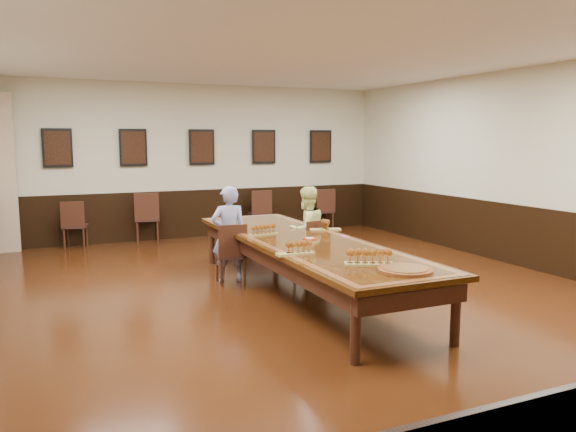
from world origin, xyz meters
name	(u,v)px	position (x,y,z in m)	size (l,w,h in m)	color
floor	(303,295)	(0.00, 0.00, -0.01)	(8.00, 10.00, 0.02)	black
ceiling	(304,48)	(0.00, 0.00, 3.21)	(8.00, 10.00, 0.02)	white
wall_back	(201,161)	(0.00, 5.01, 1.60)	(8.00, 0.02, 3.20)	beige
wall_right	(531,169)	(4.01, 0.00, 1.60)	(0.02, 10.00, 3.20)	beige
chair_man	(230,253)	(-0.69, 0.99, 0.44)	(0.41, 0.45, 0.88)	black
chair_woman	(310,248)	(0.55, 0.91, 0.43)	(0.41, 0.44, 0.87)	black
spare_chair_a	(75,224)	(-2.57, 4.71, 0.46)	(0.43, 0.47, 0.91)	black
spare_chair_b	(147,217)	(-1.20, 4.78, 0.51)	(0.48, 0.52, 1.02)	black
spare_chair_c	(259,212)	(1.21, 4.78, 0.49)	(0.45, 0.50, 0.97)	black
spare_chair_d	(322,210)	(2.71, 4.65, 0.48)	(0.45, 0.49, 0.95)	black
person_man	(229,234)	(-0.68, 1.08, 0.70)	(0.51, 0.34, 1.40)	#4853B5
person_woman	(306,231)	(0.53, 1.00, 0.68)	(0.67, 0.52, 1.36)	#F2FA9C
pink_phone	(345,236)	(0.60, -0.05, 0.76)	(0.07, 0.13, 0.01)	#D5479C
curtain	(3,173)	(-3.75, 4.82, 1.45)	(0.45, 0.18, 2.90)	tan
wainscoting	(303,258)	(0.00, 0.00, 0.50)	(8.00, 10.00, 1.00)	black
conference_table	(303,250)	(0.00, 0.00, 0.61)	(1.40, 5.00, 0.76)	black
posters	(202,147)	(0.00, 4.94, 1.90)	(6.14, 0.04, 0.74)	black
flight_a	(264,230)	(-0.36, 0.53, 0.82)	(0.42, 0.19, 0.15)	olive
flight_b	(325,225)	(0.60, 0.51, 0.83)	(0.47, 0.27, 0.17)	olive
flight_c	(296,248)	(-0.51, -0.87, 0.83)	(0.45, 0.14, 0.17)	olive
flight_d	(369,258)	(-0.05, -1.70, 0.84)	(0.52, 0.36, 0.19)	olive
red_plate_grp	(310,239)	(0.08, -0.04, 0.76)	(0.19, 0.19, 0.02)	#AC2F0B
carved_platter	(405,270)	(0.13, -2.07, 0.77)	(0.66, 0.66, 0.04)	#562711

